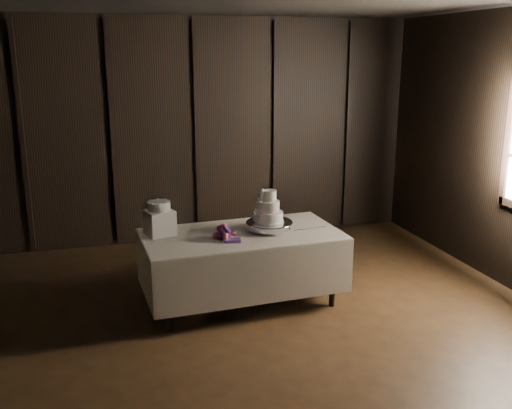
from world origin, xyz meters
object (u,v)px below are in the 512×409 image
object	(u,v)px
wedding_cake	(267,210)
cake_stand	(269,226)
small_cake	(159,206)
box_pedestal	(160,223)
display_table	(242,265)
bouquet	(224,233)

from	to	relation	value
wedding_cake	cake_stand	bearing A→B (deg)	27.86
cake_stand	small_cake	size ratio (longest dim) A/B	2.13
cake_stand	wedding_cake	world-z (taller)	wedding_cake
box_pedestal	display_table	bearing A→B (deg)	-12.39
cake_stand	box_pedestal	distance (m)	1.11
bouquet	box_pedestal	xyz separation A→B (m)	(-0.59, 0.30, 0.07)
display_table	box_pedestal	distance (m)	0.94
wedding_cake	box_pedestal	xyz separation A→B (m)	(-1.07, 0.17, -0.10)
display_table	cake_stand	world-z (taller)	cake_stand
cake_stand	wedding_cake	distance (m)	0.18
small_cake	box_pedestal	bearing A→B (deg)	0.00
display_table	cake_stand	bearing A→B (deg)	-0.54
cake_stand	small_cake	bearing A→B (deg)	171.70
display_table	bouquet	xyz separation A→B (m)	(-0.21, -0.13, 0.40)
cake_stand	box_pedestal	xyz separation A→B (m)	(-1.10, 0.16, 0.08)
display_table	bouquet	distance (m)	0.47
bouquet	small_cake	world-z (taller)	small_cake
box_pedestal	small_cake	xyz separation A→B (m)	(0.00, 0.00, 0.17)
cake_stand	bouquet	bearing A→B (deg)	-164.33
display_table	box_pedestal	xyz separation A→B (m)	(-0.80, 0.18, 0.47)
display_table	small_cake	xyz separation A→B (m)	(-0.80, 0.18, 0.64)
wedding_cake	display_table	bearing A→B (deg)	178.53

